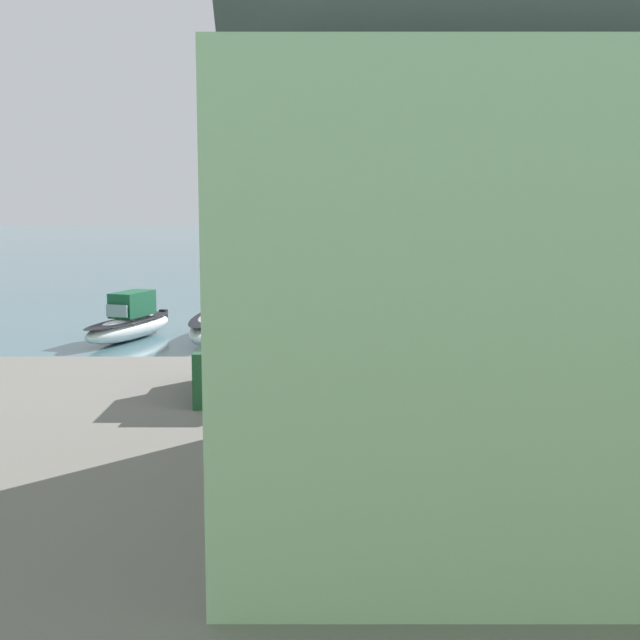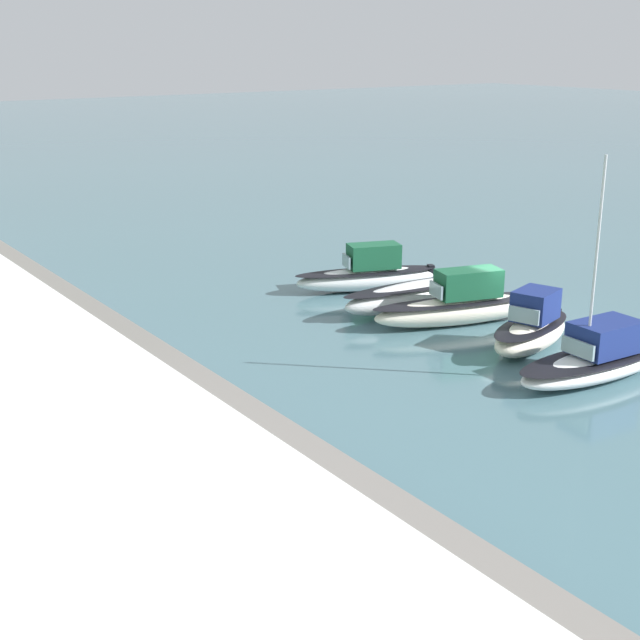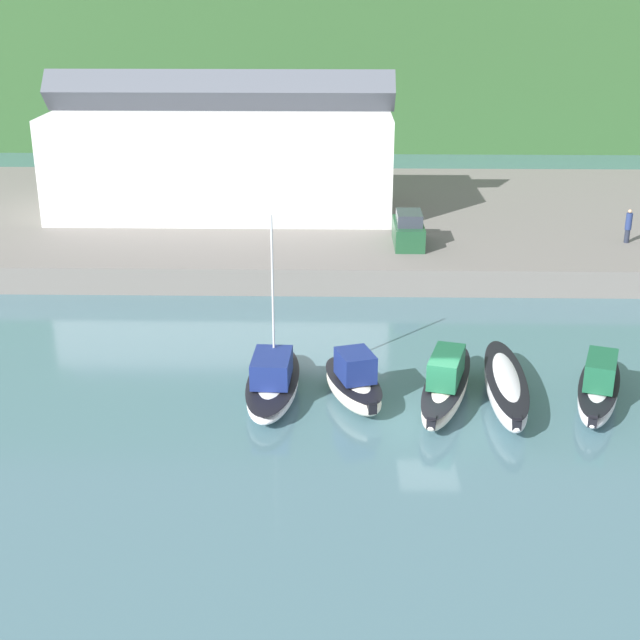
% 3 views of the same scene
% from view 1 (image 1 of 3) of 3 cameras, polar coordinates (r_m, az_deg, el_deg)
% --- Properties ---
extents(ground_plane, '(320.00, 320.00, 0.00)m').
position_cam_1_polar(ground_plane, '(44.74, -2.21, -0.85)').
color(ground_plane, '#476B75').
extents(quay_promenade, '(109.32, 28.94, 1.62)m').
position_cam_1_polar(quay_promenade, '(15.54, -6.63, -14.91)').
color(quay_promenade, slate).
rests_on(quay_promenade, ground_plane).
extents(moored_boat_0, '(2.56, 7.40, 8.06)m').
position_cam_1_polar(moored_boat_0, '(42.57, 6.72, -0.34)').
color(moored_boat_0, white).
rests_on(moored_boat_0, ground_plane).
extents(moored_boat_1, '(3.42, 5.50, 2.38)m').
position_cam_1_polar(moored_boat_1, '(42.66, 1.95, -0.11)').
color(moored_boat_1, white).
rests_on(moored_boat_1, ground_plane).
extents(moored_boat_2, '(3.79, 8.19, 2.38)m').
position_cam_1_polar(moored_boat_2, '(42.71, -3.44, -0.11)').
color(moored_boat_2, white).
rests_on(moored_boat_2, ground_plane).
extents(moored_boat_3, '(2.17, 8.28, 1.36)m').
position_cam_1_polar(moored_boat_3, '(42.88, -6.87, -0.31)').
color(moored_boat_3, silver).
rests_on(moored_boat_3, ground_plane).
extents(moored_boat_4, '(3.95, 7.35, 2.28)m').
position_cam_1_polar(moored_boat_4, '(43.63, -12.08, -0.16)').
color(moored_boat_4, white).
rests_on(moored_boat_4, ground_plane).
extents(parked_car_2, '(1.80, 4.20, 2.16)m').
position_cam_1_polar(parked_car_2, '(23.92, -5.33, -2.44)').
color(parked_car_2, '#1E4C2D').
rests_on(parked_car_2, quay_promenade).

